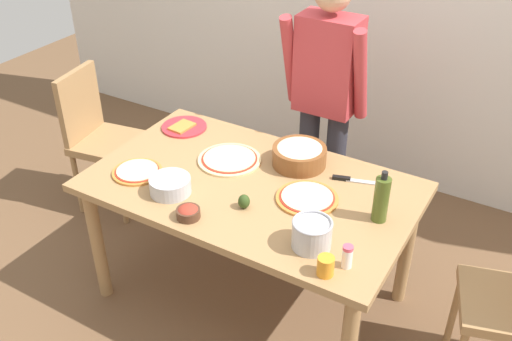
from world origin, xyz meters
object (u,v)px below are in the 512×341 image
object	(u,v)px
small_sauce_bowl	(188,212)
salt_shaker	(347,256)
olive_oil_bottle	(381,199)
avocado	(244,201)
person_cook	(326,95)
pizza_second_cooked	(137,171)
cup_orange	(326,266)
chair_wooden_left	(98,133)
popcorn_bowl	(299,154)
mixing_bowl_steel	(170,185)
dining_table	(251,199)
plate_with_slice	(184,127)
steel_pot	(312,234)
pizza_cooked_on_tray	(307,198)
chef_knife	(354,180)
pizza_raw_on_board	(229,159)

from	to	relation	value
small_sauce_bowl	salt_shaker	xyz separation A→B (m)	(0.75, 0.06, 0.02)
olive_oil_bottle	avocado	bearing A→B (deg)	-157.84
person_cook	pizza_second_cooked	size ratio (longest dim) A/B	6.39
cup_orange	avocado	bearing A→B (deg)	157.12
person_cook	pizza_second_cooked	world-z (taller)	person_cook
chair_wooden_left	cup_orange	world-z (taller)	chair_wooden_left
popcorn_bowl	olive_oil_bottle	world-z (taller)	olive_oil_bottle
mixing_bowl_steel	salt_shaker	xyz separation A→B (m)	(0.94, -0.06, 0.01)
chair_wooden_left	dining_table	bearing A→B (deg)	-11.95
chair_wooden_left	small_sauce_bowl	world-z (taller)	chair_wooden_left
plate_with_slice	small_sauce_bowl	world-z (taller)	small_sauce_bowl
steel_pot	plate_with_slice	bearing A→B (deg)	152.47
cup_orange	pizza_cooked_on_tray	bearing A→B (deg)	124.31
chef_knife	pizza_raw_on_board	bearing A→B (deg)	-166.59
chef_knife	salt_shaker	bearing A→B (deg)	-70.47
chef_knife	avocado	world-z (taller)	avocado
pizza_cooked_on_tray	person_cook	bearing A→B (deg)	109.05
mixing_bowl_steel	small_sauce_bowl	world-z (taller)	mixing_bowl_steel
person_cook	avocado	size ratio (longest dim) A/B	23.14
popcorn_bowl	small_sauce_bowl	size ratio (longest dim) A/B	2.55
pizza_cooked_on_tray	small_sauce_bowl	world-z (taller)	small_sauce_bowl
steel_pot	chair_wooden_left	bearing A→B (deg)	162.77
plate_with_slice	avocado	world-z (taller)	avocado
cup_orange	popcorn_bowl	bearing A→B (deg)	124.16
dining_table	pizza_cooked_on_tray	world-z (taller)	pizza_cooked_on_tray
pizza_raw_on_board	plate_with_slice	distance (m)	0.45
cup_orange	salt_shaker	size ratio (longest dim) A/B	0.80
mixing_bowl_steel	plate_with_slice	bearing A→B (deg)	120.81
olive_oil_bottle	avocado	world-z (taller)	olive_oil_bottle
person_cook	mixing_bowl_steel	bearing A→B (deg)	-108.56
popcorn_bowl	chef_knife	bearing A→B (deg)	-0.48
olive_oil_bottle	chef_knife	xyz separation A→B (m)	(-0.21, 0.23, -0.11)
steel_pot	chef_knife	distance (m)	0.56
dining_table	salt_shaker	xyz separation A→B (m)	(0.64, -0.32, 0.14)
person_cook	cup_orange	xyz separation A→B (m)	(0.54, -1.16, -0.14)
pizza_cooked_on_tray	mixing_bowl_steel	bearing A→B (deg)	-154.76
small_sauce_bowl	pizza_raw_on_board	bearing A→B (deg)	101.38
popcorn_bowl	cup_orange	distance (m)	0.83
pizza_second_cooked	mixing_bowl_steel	world-z (taller)	mixing_bowl_steel
pizza_raw_on_board	steel_pot	xyz separation A→B (m)	(0.67, -0.40, 0.06)
popcorn_bowl	chef_knife	xyz separation A→B (m)	(0.31, -0.00, -0.05)
dining_table	plate_with_slice	distance (m)	0.70
dining_table	avocado	bearing A→B (deg)	-68.26
pizza_cooked_on_tray	mixing_bowl_steel	distance (m)	0.66
dining_table	small_sauce_bowl	distance (m)	0.41
dining_table	chef_knife	world-z (taller)	chef_knife
steel_pot	avocado	xyz separation A→B (m)	(-0.39, 0.09, -0.03)
mixing_bowl_steel	olive_oil_bottle	xyz separation A→B (m)	(0.94, 0.31, 0.07)
dining_table	avocado	distance (m)	0.24
popcorn_bowl	mixing_bowl_steel	size ratio (longest dim) A/B	1.40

